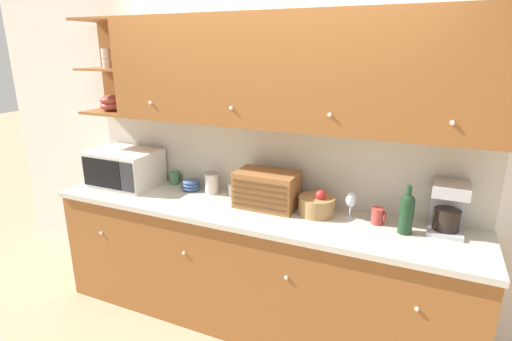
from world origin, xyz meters
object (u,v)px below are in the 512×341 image
object	(u,v)px
fruit_basket	(317,205)
wine_glass	(351,200)
storage_canister	(212,183)
microwave	(125,168)
wine_bottle	(407,212)
bowl_stack_on_counter	(191,185)
mug_patterned_third	(378,216)
coffee_maker	(448,207)
mug	(234,190)
bread_box	(267,189)
mug_blue_second	(175,178)

from	to	relation	value
fruit_basket	wine_glass	world-z (taller)	wine_glass
storage_canister	fruit_basket	xyz separation A→B (m)	(0.89, -0.07, -0.02)
microwave	wine_bottle	world-z (taller)	wine_bottle
microwave	wine_bottle	distance (m)	2.25
bowl_stack_on_counter	fruit_basket	size ratio (longest dim) A/B	0.62
microwave	wine_glass	world-z (taller)	microwave
storage_canister	fruit_basket	world-z (taller)	fruit_basket
mug_patterned_third	microwave	bearing A→B (deg)	-178.35
microwave	coffee_maker	size ratio (longest dim) A/B	1.70
mug	storage_canister	bearing A→B (deg)	-172.95
bowl_stack_on_counter	bread_box	distance (m)	0.71
mug	bread_box	world-z (taller)	bread_box
wine_glass	coffee_maker	xyz separation A→B (m)	(0.59, 0.05, 0.03)
mug	fruit_basket	bearing A→B (deg)	-7.71
bread_box	wine_glass	world-z (taller)	bread_box
microwave	coffee_maker	world-z (taller)	coffee_maker
wine_bottle	bread_box	bearing A→B (deg)	177.24
storage_canister	mug	xyz separation A→B (m)	(0.19, 0.02, -0.04)
bread_box	wine_bottle	size ratio (longest dim) A/B	1.41
wine_glass	mug_patterned_third	xyz separation A→B (m)	(0.19, -0.01, -0.08)
mug_blue_second	bowl_stack_on_counter	world-z (taller)	mug_blue_second
fruit_basket	storage_canister	bearing A→B (deg)	175.38
storage_canister	microwave	bearing A→B (deg)	-171.43
storage_canister	mug	world-z (taller)	storage_canister
storage_canister	bread_box	xyz separation A→B (m)	(0.51, -0.08, 0.05)
fruit_basket	wine_bottle	world-z (taller)	wine_bottle
mug_blue_second	mug_patterned_third	world-z (taller)	mug_patterned_third
storage_canister	coffee_maker	distance (m)	1.71
storage_canister	bread_box	size ratio (longest dim) A/B	0.38
wine_bottle	mug_patterned_third	bearing A→B (deg)	157.60
bowl_stack_on_counter	wine_bottle	size ratio (longest dim) A/B	0.49
mug_blue_second	wine_bottle	xyz separation A→B (m)	(1.87, -0.19, 0.09)
microwave	bread_box	xyz separation A→B (m)	(1.29, 0.03, -0.02)
wine_glass	wine_bottle	world-z (taller)	wine_bottle
bowl_stack_on_counter	coffee_maker	size ratio (longest dim) A/B	0.47
bowl_stack_on_counter	bread_box	size ratio (longest dim) A/B	0.35
wine_glass	wine_bottle	xyz separation A→B (m)	(0.36, -0.08, 0.01)
wine_glass	wine_bottle	bearing A→B (deg)	-12.59
bread_box	bowl_stack_on_counter	bearing A→B (deg)	173.97
fruit_basket	wine_bottle	xyz separation A→B (m)	(0.59, -0.06, 0.07)
microwave	wine_bottle	xyz separation A→B (m)	(2.25, -0.01, -0.01)
mug	wine_glass	xyz separation A→B (m)	(0.93, -0.07, 0.09)
bowl_stack_on_counter	wine_glass	size ratio (longest dim) A/B	0.79
microwave	mug_blue_second	world-z (taller)	microwave
microwave	bread_box	bearing A→B (deg)	1.52
fruit_basket	microwave	bearing A→B (deg)	-178.45
microwave	storage_canister	world-z (taller)	microwave
storage_canister	wine_glass	xyz separation A→B (m)	(1.11, -0.05, 0.05)
storage_canister	mug	distance (m)	0.19
mug_blue_second	storage_canister	xyz separation A→B (m)	(0.40, -0.06, 0.03)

